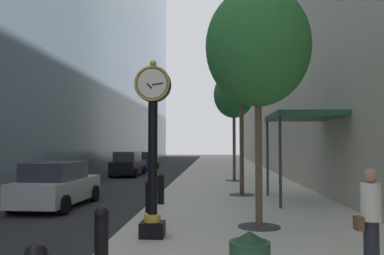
% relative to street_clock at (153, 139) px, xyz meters
% --- Properties ---
extents(ground_plane, '(110.00, 110.00, 0.00)m').
position_rel_street_clock_xyz_m(ground_plane, '(-0.94, 19.06, -2.40)').
color(ground_plane, '#262628').
rests_on(ground_plane, ground).
extents(sidewalk_right, '(6.91, 80.00, 0.14)m').
position_rel_street_clock_xyz_m(sidewalk_right, '(2.52, 22.06, -2.33)').
color(sidewalk_right, beige).
rests_on(sidewalk_right, ground).
extents(street_clock, '(0.84, 0.55, 4.13)m').
position_rel_street_clock_xyz_m(street_clock, '(0.00, 0.00, 0.00)').
color(street_clock, black).
rests_on(street_clock, sidewalk_right).
extents(bollard_second, '(0.25, 0.25, 1.08)m').
position_rel_street_clock_xyz_m(bollard_second, '(-0.49, -2.44, -1.69)').
color(bollard_second, black).
rests_on(bollard_second, sidewalk_right).
extents(bollard_fourth, '(0.25, 0.25, 1.08)m').
position_rel_street_clock_xyz_m(bollard_fourth, '(-0.49, 2.52, -1.69)').
color(bollard_fourth, black).
rests_on(bollard_fourth, sidewalk_right).
extents(bollard_fifth, '(0.25, 0.25, 1.08)m').
position_rel_street_clock_xyz_m(bollard_fifth, '(-0.49, 5.00, -1.69)').
color(bollard_fifth, black).
rests_on(bollard_fifth, sidewalk_right).
extents(street_tree_near, '(2.76, 2.76, 6.32)m').
position_rel_street_clock_xyz_m(street_tree_near, '(2.59, 1.25, 2.45)').
color(street_tree_near, '#333335').
rests_on(street_tree_near, sidewalk_right).
extents(street_tree_mid_near, '(1.96, 1.96, 6.29)m').
position_rel_street_clock_xyz_m(street_tree_mid_near, '(2.59, 7.68, 2.84)').
color(street_tree_mid_near, '#333335').
rests_on(street_tree_mid_near, sidewalk_right).
extents(street_tree_mid_far, '(2.39, 2.39, 6.44)m').
position_rel_street_clock_xyz_m(street_tree_mid_far, '(2.59, 14.11, 2.77)').
color(street_tree_mid_far, '#333335').
rests_on(street_tree_mid_far, sidewalk_right).
extents(pedestrian_walking, '(0.47, 0.37, 1.73)m').
position_rel_street_clock_xyz_m(pedestrian_walking, '(4.16, -2.04, -1.35)').
color(pedestrian_walking, '#23232D').
rests_on(pedestrian_walking, sidewalk_right).
extents(storefront_awning, '(2.40, 3.60, 3.30)m').
position_rel_street_clock_xyz_m(storefront_awning, '(4.73, 5.91, 0.88)').
color(storefront_awning, '#235138').
rests_on(storefront_awning, sidewalk_right).
extents(car_silver_near, '(2.08, 4.40, 1.64)m').
position_rel_street_clock_xyz_m(car_silver_near, '(-4.28, 4.92, -1.60)').
color(car_silver_near, '#B7BABF').
rests_on(car_silver_near, ground).
extents(car_blue_mid, '(2.04, 4.09, 1.61)m').
position_rel_street_clock_xyz_m(car_blue_mid, '(-4.69, 25.18, -1.62)').
color(car_blue_mid, navy).
rests_on(car_blue_mid, ground).
extents(car_black_far, '(1.94, 4.57, 1.75)m').
position_rel_street_clock_xyz_m(car_black_far, '(-4.75, 18.83, -1.56)').
color(car_black_far, black).
rests_on(car_black_far, ground).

